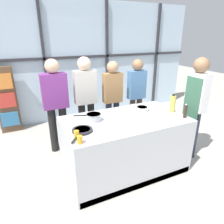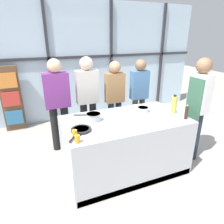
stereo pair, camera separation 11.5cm
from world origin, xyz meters
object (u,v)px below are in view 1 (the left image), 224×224
at_px(white_plate, 136,106).
at_px(juice_glass_near, 80,140).
at_px(spectator_far_left, 56,101).
at_px(saucepan, 94,117).
at_px(juice_glass_far, 77,134).
at_px(oil_bottle, 173,104).
at_px(spectator_center_left, 86,96).
at_px(mixing_bowl, 142,109).
at_px(frying_pan, 82,130).
at_px(pepper_grinder, 185,111).
at_px(spectator_far_right, 136,92).
at_px(spectator_center_right, 113,96).
at_px(chef, 195,101).

distance_m(white_plate, juice_glass_near, 1.46).
relative_size(spectator_far_left, saucepan, 4.48).
xyz_separation_m(saucepan, juice_glass_far, (-0.36, -0.40, -0.01)).
relative_size(saucepan, oil_bottle, 1.28).
distance_m(spectator_center_left, juice_glass_far, 1.41).
bearing_deg(spectator_far_left, juice_glass_far, 90.37).
relative_size(white_plate, mixing_bowl, 1.07).
xyz_separation_m(frying_pan, pepper_grinder, (1.53, -0.21, 0.08)).
distance_m(spectator_far_right, juice_glass_near, 2.19).
distance_m(frying_pan, white_plate, 1.23).
height_order(spectator_center_right, pepper_grinder, spectator_center_right).
height_order(chef, juice_glass_far, chef).
height_order(spectator_center_left, juice_glass_near, spectator_center_left).
bearing_deg(frying_pan, mixing_bowl, 15.69).
height_order(spectator_center_left, mixing_bowl, spectator_center_left).
xyz_separation_m(spectator_far_right, juice_glass_near, (-1.64, -1.45, 0.00)).
xyz_separation_m(spectator_far_left, spectator_far_right, (1.65, 0.00, -0.03)).
relative_size(chef, spectator_far_right, 1.08).
distance_m(chef, spectator_far_right, 1.24).
height_order(frying_pan, mixing_bowl, mixing_bowl).
relative_size(white_plate, oil_bottle, 0.75).
relative_size(spectator_center_right, white_plate, 7.18).
height_order(mixing_bowl, pepper_grinder, pepper_grinder).
distance_m(mixing_bowl, juice_glass_far, 1.30).
distance_m(spectator_center_right, juice_glass_far, 1.70).
bearing_deg(juice_glass_near, chef, 7.97).
bearing_deg(juice_glass_far, juice_glass_near, -90.00).
distance_m(frying_pan, juice_glass_near, 0.30).
bearing_deg(mixing_bowl, spectator_center_right, 98.77).
bearing_deg(chef, saucepan, 81.68).
bearing_deg(chef, juice_glass_near, 97.97).
height_order(spectator_far_left, saucepan, spectator_far_left).
bearing_deg(spectator_far_left, pepper_grinder, 140.22).
bearing_deg(mixing_bowl, pepper_grinder, -51.06).
xyz_separation_m(saucepan, white_plate, (0.87, 0.26, -0.05)).
bearing_deg(saucepan, pepper_grinder, -19.94).
relative_size(saucepan, juice_glass_far, 3.88).
relative_size(chef, juice_glass_near, 17.82).
height_order(white_plate, juice_glass_near, juice_glass_near).
height_order(frying_pan, saucepan, saucepan).
xyz_separation_m(spectator_far_right, pepper_grinder, (0.00, -1.37, 0.06)).
height_order(spectator_far_left, juice_glass_far, spectator_far_left).
xyz_separation_m(spectator_center_right, spectator_far_right, (0.55, 0.00, 0.01)).
xyz_separation_m(spectator_center_left, saucepan, (-0.18, -0.91, -0.04)).
bearing_deg(spectator_center_left, juice_glass_far, 67.51).
relative_size(white_plate, juice_glass_far, 2.28).
height_order(frying_pan, white_plate, frying_pan).
bearing_deg(chef, oil_bottle, 82.72).
bearing_deg(white_plate, pepper_grinder, -60.33).
bearing_deg(chef, spectator_far_left, 60.77).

